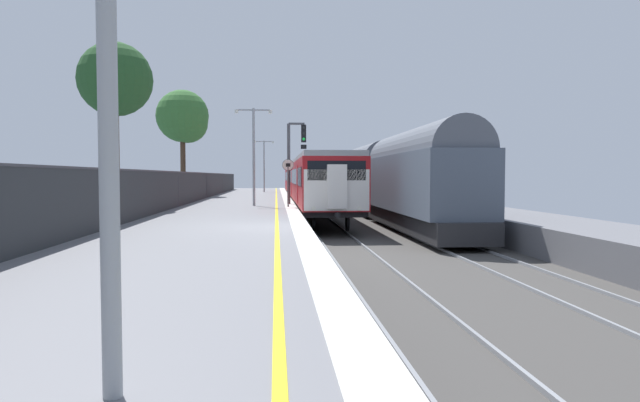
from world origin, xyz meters
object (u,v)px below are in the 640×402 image
object	(u,v)px
background_tree_left	(116,81)
commuter_train_at_platform	(307,180)
platform_lamp_far	(264,161)
speed_limit_sign	(288,176)
freight_train_adjacent_track	(353,176)
signal_gantry	(294,153)
platform_lamp_mid	(254,148)
background_tree_centre	(184,119)

from	to	relation	value
background_tree_left	commuter_train_at_platform	bearing A→B (deg)	56.07
commuter_train_at_platform	platform_lamp_far	distance (m)	12.67
platform_lamp_far	background_tree_left	xyz separation A→B (m)	(-6.65, -27.31, 3.20)
commuter_train_at_platform	speed_limit_sign	distance (m)	15.10
freight_train_adjacent_track	signal_gantry	distance (m)	15.93
signal_gantry	platform_lamp_far	distance (m)	24.20
commuter_train_at_platform	platform_lamp_mid	distance (m)	14.28
background_tree_centre	freight_train_adjacent_track	bearing A→B (deg)	3.50
speed_limit_sign	platform_lamp_far	size ratio (longest dim) A/B	0.48
platform_lamp_far	signal_gantry	bearing A→B (deg)	-84.80
platform_lamp_far	freight_train_adjacent_track	bearing A→B (deg)	-50.22
freight_train_adjacent_track	commuter_train_at_platform	bearing A→B (deg)	-145.02
freight_train_adjacent_track	signal_gantry	xyz separation A→B (m)	(-5.46, -14.90, 1.34)
speed_limit_sign	background_tree_left	world-z (taller)	background_tree_left
signal_gantry	platform_lamp_far	size ratio (longest dim) A/B	0.90
platform_lamp_far	speed_limit_sign	bearing A→B (deg)	-86.17
freight_train_adjacent_track	speed_limit_sign	distance (m)	18.73
platform_lamp_mid	background_tree_centre	distance (m)	17.11
background_tree_centre	platform_lamp_mid	bearing A→B (deg)	-68.40
commuter_train_at_platform	signal_gantry	distance (m)	12.30
commuter_train_at_platform	background_tree_centre	xyz separation A→B (m)	(-9.84, 1.96, 4.96)
freight_train_adjacent_track	platform_lamp_far	bearing A→B (deg)	129.78
background_tree_left	speed_limit_sign	bearing A→B (deg)	2.20
platform_lamp_mid	platform_lamp_far	size ratio (longest dim) A/B	1.01
commuter_train_at_platform	speed_limit_sign	size ratio (longest dim) A/B	17.33
background_tree_centre	signal_gantry	bearing A→B (deg)	-59.18
background_tree_left	background_tree_centre	bearing A→B (deg)	88.49
speed_limit_sign	commuter_train_at_platform	bearing A→B (deg)	82.98
commuter_train_at_platform	signal_gantry	bearing A→B (deg)	-96.87
background_tree_left	background_tree_centre	size ratio (longest dim) A/B	0.96
signal_gantry	platform_lamp_mid	world-z (taller)	platform_lamp_mid
commuter_train_at_platform	background_tree_left	bearing A→B (deg)	-123.93
signal_gantry	platform_lamp_far	bearing A→B (deg)	95.20
signal_gantry	background_tree_centre	size ratio (longest dim) A/B	0.54
signal_gantry	platform_lamp_mid	xyz separation A→B (m)	(-2.19, -1.58, 0.21)
platform_lamp_far	background_tree_centre	size ratio (longest dim) A/B	0.60
commuter_train_at_platform	background_tree_left	distance (m)	19.12
signal_gantry	platform_lamp_mid	distance (m)	2.71
commuter_train_at_platform	platform_lamp_mid	xyz separation A→B (m)	(-3.65, -13.68, 1.84)
signal_gantry	background_tree_centre	bearing A→B (deg)	120.82
background_tree_left	freight_train_adjacent_track	bearing A→B (deg)	51.70
speed_limit_sign	platform_lamp_far	distance (m)	27.08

